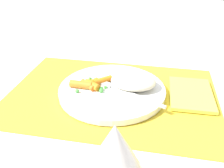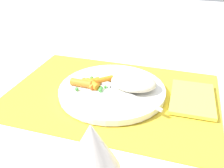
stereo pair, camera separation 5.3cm
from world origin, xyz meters
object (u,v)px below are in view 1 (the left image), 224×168
napkin (191,94)px  wine_glass (115,151)px  carrot_portion (90,84)px  fork (121,90)px  plate (112,90)px  rice_mound (133,81)px

napkin → wine_glass: bearing=67.2°
carrot_portion → fork: carrot_portion is taller
plate → napkin: plate is taller
plate → rice_mound: (-0.05, -0.01, 0.02)m
carrot_portion → fork: size_ratio=0.55×
rice_mound → fork: 0.04m
carrot_portion → wine_glass: (-0.11, 0.28, 0.07)m
rice_mound → napkin: size_ratio=0.74×
rice_mound → napkin: bearing=-174.2°
plate → carrot_portion: bearing=5.9°
carrot_portion → napkin: size_ratio=0.65×
napkin → plate: bearing=7.8°
carrot_portion → wine_glass: wine_glass is taller
wine_glass → plate: bearing=-78.2°
carrot_portion → wine_glass: 0.30m
rice_mound → fork: (0.02, 0.02, -0.01)m
fork → wine_glass: 0.28m
plate → rice_mound: rice_mound is taller
rice_mound → carrot_portion: (0.10, 0.02, -0.01)m
fork → napkin: bearing=-166.7°
carrot_portion → fork: bearing=174.8°
napkin → carrot_portion: bearing=7.4°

